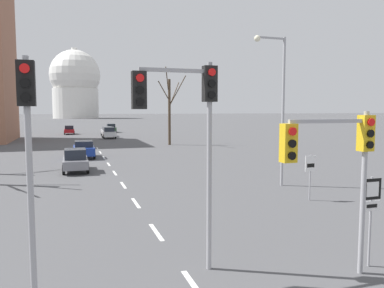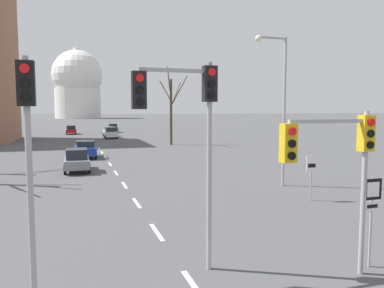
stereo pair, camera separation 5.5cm
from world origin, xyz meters
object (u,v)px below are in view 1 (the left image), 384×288
Objects in this scene: sedan_far_right at (75,160)px; sedan_near_right at (69,130)px; traffic_signal_near_right at (339,153)px; traffic_signal_near_left at (28,137)px; sedan_distant_centre at (84,149)px; sedan_near_left at (111,128)px; traffic_signal_centre_tall at (187,114)px; sedan_mid_centre at (109,133)px; speed_limit_sign at (310,170)px; sedan_far_left at (107,131)px; street_lamp_right at (278,96)px; route_sign_post at (371,206)px.

sedan_near_right is at bearing 90.70° from sedan_far_right.
traffic_signal_near_right reaches higher than sedan_near_right.
traffic_signal_near_left is 27.52m from sedan_distant_centre.
sedan_near_left is 39.76m from sedan_distant_centre.
sedan_near_left is 0.96× the size of sedan_near_right.
sedan_distant_centre is (0.84, 7.79, -0.01)m from sedan_far_right.
traffic_signal_centre_tall is (-3.64, 1.55, 1.00)m from traffic_signal_near_right.
sedan_near_right is (-7.82, -3.26, -0.04)m from sedan_near_left.
traffic_signal_near_left is 1.33× the size of sedan_near_right.
sedan_mid_centre is (6.52, 50.94, -2.99)m from traffic_signal_near_left.
traffic_signal_near_right is 1.95× the size of speed_limit_sign.
sedan_near_right is at bearing 131.19° from sedan_far_left.
traffic_signal_near_right is 0.99× the size of sedan_mid_centre.
sedan_near_left is 15.69m from sedan_mid_centre.
sedan_near_left is (-3.62, 59.68, -0.68)m from speed_limit_sign.
sedan_far_right is (-5.60, -36.77, 0.02)m from sedan_far_left.
sedan_near_left reaches higher than sedan_near_right.
street_lamp_right is at bearing 48.49° from traffic_signal_centre_tall.
sedan_far_right is at bearing 141.17° from street_lamp_right.
sedan_distant_centre is (-6.93, 27.67, -0.95)m from route_sign_post.
sedan_far_left is at bearing 80.68° from sedan_distant_centre.
speed_limit_sign is 0.51× the size of sedan_mid_centre.
sedan_far_left is at bearing 83.19° from traffic_signal_near_left.
route_sign_post is 0.65× the size of sedan_far_right.
route_sign_post reaches higher than sedan_far_left.
sedan_far_right is at bearing -89.30° from sedan_near_right.
sedan_far_left is at bearing -99.35° from sedan_near_left.
sedan_mid_centre is at bearing -92.14° from sedan_far_left.
traffic_signal_near_right is at bearing -5.25° from traffic_signal_near_left.
traffic_signal_centre_tall is 1.42× the size of sedan_near_left.
sedan_mid_centre is at bearing -96.91° from sedan_near_left.
sedan_distant_centre is (-4.75, -28.97, 0.01)m from sedan_far_left.
sedan_mid_centre is (5.93, -12.32, 0.09)m from sedan_near_right.
route_sign_post is 64.20m from sedan_near_right.
route_sign_post is (8.89, -0.39, -2.11)m from traffic_signal_near_left.
sedan_far_left is at bearing 87.86° from sedan_mid_centre.
speed_limit_sign is 0.26× the size of street_lamp_right.
speed_limit_sign reaches higher than sedan_mid_centre.
street_lamp_right is 41.12m from sedan_mid_centre.
traffic_signal_centre_tall is 1.36× the size of sedan_near_right.
traffic_signal_near_left is at bearing -167.26° from traffic_signal_centre_tall.
traffic_signal_centre_tall is at bearing 156.88° from traffic_signal_near_right.
route_sign_post is at bearing -82.57° from sedan_near_right.
sedan_distant_centre is at bearing 83.82° from sedan_far_right.
traffic_signal_near_left is 56.73m from sedan_far_left.
route_sign_post is 51.40m from sedan_mid_centre.
sedan_distant_centre is at bearing -99.33° from sedan_near_left.
traffic_signal_near_left is 1.41× the size of sedan_far_right.
sedan_near_right is 0.96× the size of sedan_far_left.
sedan_far_right reaches higher than sedan_near_right.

